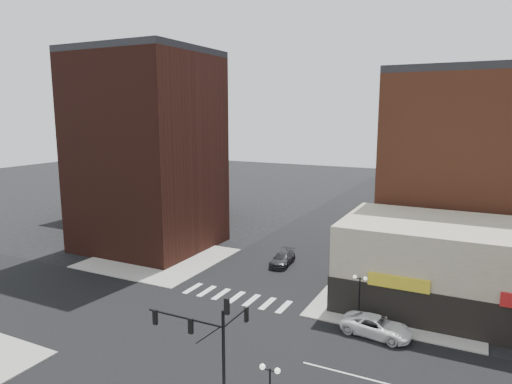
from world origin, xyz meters
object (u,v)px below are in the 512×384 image
at_px(traffic_signal, 212,338).
at_px(white_suv, 376,326).
at_px(street_lamp_ne, 360,287).
at_px(dark_sedan_north, 283,259).
at_px(street_lamp_se_a, 270,383).

xyz_separation_m(traffic_signal, white_suv, (6.60, 14.33, -4.17)).
bearing_deg(street_lamp_ne, dark_sedan_north, 136.77).
xyz_separation_m(street_lamp_se_a, white_suv, (2.83, 14.50, -2.50)).
xyz_separation_m(traffic_signal, street_lamp_se_a, (3.76, -0.17, -1.67)).
distance_m(street_lamp_se_a, dark_sedan_north, 29.34).
bearing_deg(street_lamp_ne, traffic_signal, -106.75).
height_order(traffic_signal, dark_sedan_north, traffic_signal).
bearing_deg(street_lamp_se_a, dark_sedan_north, 111.79).
bearing_deg(white_suv, street_lamp_se_a, 175.62).
height_order(street_lamp_ne, dark_sedan_north, street_lamp_ne).
bearing_deg(traffic_signal, street_lamp_ne, 73.25).
relative_size(street_lamp_ne, white_suv, 0.73).
height_order(traffic_signal, street_lamp_ne, traffic_signal).
relative_size(street_lamp_se_a, street_lamp_ne, 1.00).
bearing_deg(dark_sedan_north, street_lamp_ne, -48.54).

